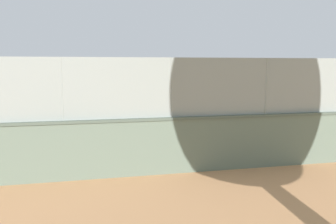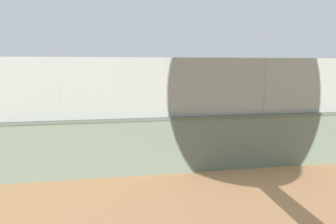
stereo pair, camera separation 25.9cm
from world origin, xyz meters
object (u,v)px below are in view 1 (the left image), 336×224
Objects in this scene: courtside_bench at (136,151)px; player_near_wall_returning at (172,124)px; player_foreground_swinging at (112,113)px; sports_ball at (199,125)px.

player_near_wall_returning is at bearing -132.70° from courtside_bench.
player_near_wall_returning is 5.02m from player_foreground_swinging.
player_foreground_swinging is 6.70m from sports_ball.
player_near_wall_returning is 1.09× the size of player_foreground_swinging.
player_foreground_swinging is at bearing -86.73° from courtside_bench.
player_near_wall_returning is 1.69m from sports_ball.
sports_ball reaches higher than courtside_bench.
sports_ball is 0.07× the size of courtside_bench.
sports_ball is (-2.61, 6.17, 0.30)m from player_foreground_swinging.
player_foreground_swinging reaches higher than courtside_bench.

